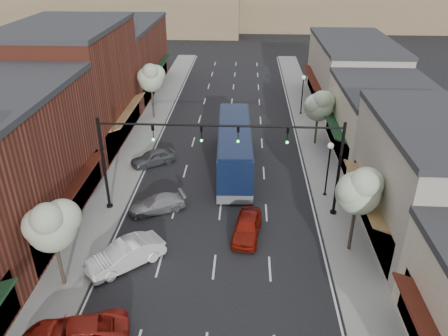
# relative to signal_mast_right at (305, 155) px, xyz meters

# --- Properties ---
(ground) EXTENTS (160.00, 160.00, 0.00)m
(ground) POSITION_rel_signal_mast_right_xyz_m (-5.62, -8.00, -4.62)
(ground) COLOR black
(ground) RESTS_ON ground
(sidewalk_left) EXTENTS (2.80, 73.00, 0.15)m
(sidewalk_left) POSITION_rel_signal_mast_right_xyz_m (-14.02, 10.50, -4.55)
(sidewalk_left) COLOR gray
(sidewalk_left) RESTS_ON ground
(sidewalk_right) EXTENTS (2.80, 73.00, 0.15)m
(sidewalk_right) POSITION_rel_signal_mast_right_xyz_m (2.78, 10.50, -4.55)
(sidewalk_right) COLOR gray
(sidewalk_right) RESTS_ON ground
(curb_left) EXTENTS (0.25, 73.00, 0.17)m
(curb_left) POSITION_rel_signal_mast_right_xyz_m (-12.62, 10.50, -4.55)
(curb_left) COLOR gray
(curb_left) RESTS_ON ground
(curb_right) EXTENTS (0.25, 73.00, 0.17)m
(curb_right) POSITION_rel_signal_mast_right_xyz_m (1.38, 10.50, -4.55)
(curb_right) COLOR gray
(curb_right) RESTS_ON ground
(bldg_left_midfar) EXTENTS (10.14, 14.10, 10.90)m
(bldg_left_midfar) POSITION_rel_signal_mast_right_xyz_m (-19.86, 12.00, 0.78)
(bldg_left_midfar) COLOR brown
(bldg_left_midfar) RESTS_ON ground
(bldg_left_far) EXTENTS (10.14, 18.10, 8.40)m
(bldg_left_far) POSITION_rel_signal_mast_right_xyz_m (-19.84, 28.00, -0.46)
(bldg_left_far) COLOR brown
(bldg_left_far) RESTS_ON ground
(bldg_right_midnear) EXTENTS (9.14, 12.10, 7.90)m
(bldg_right_midnear) POSITION_rel_signal_mast_right_xyz_m (8.10, -2.00, -0.72)
(bldg_right_midnear) COLOR #A2998B
(bldg_right_midnear) RESTS_ON ground
(bldg_right_midfar) EXTENTS (9.14, 12.10, 6.40)m
(bldg_right_midfar) POSITION_rel_signal_mast_right_xyz_m (8.08, 10.00, -1.46)
(bldg_right_midfar) COLOR beige
(bldg_right_midfar) RESTS_ON ground
(bldg_right_far) EXTENTS (9.14, 16.10, 7.40)m
(bldg_right_far) POSITION_rel_signal_mast_right_xyz_m (8.09, 24.00, -0.96)
(bldg_right_far) COLOR #A2998B
(bldg_right_far) RESTS_ON ground
(hill_near) EXTENTS (50.00, 20.00, 8.00)m
(hill_near) POSITION_rel_signal_mast_right_xyz_m (-30.62, 70.00, -0.62)
(hill_near) COLOR #7A6647
(hill_near) RESTS_ON ground
(signal_mast_right) EXTENTS (8.22, 0.46, 7.00)m
(signal_mast_right) POSITION_rel_signal_mast_right_xyz_m (0.00, 0.00, 0.00)
(signal_mast_right) COLOR black
(signal_mast_right) RESTS_ON ground
(signal_mast_left) EXTENTS (8.22, 0.46, 7.00)m
(signal_mast_left) POSITION_rel_signal_mast_right_xyz_m (-11.24, 0.00, 0.00)
(signal_mast_left) COLOR black
(signal_mast_left) RESTS_ON ground
(tree_right_near) EXTENTS (2.85, 2.65, 5.95)m
(tree_right_near) POSITION_rel_signal_mast_right_xyz_m (2.73, -4.05, -0.17)
(tree_right_near) COLOR #47382B
(tree_right_near) RESTS_ON ground
(tree_right_far) EXTENTS (2.85, 2.65, 5.43)m
(tree_right_far) POSITION_rel_signal_mast_right_xyz_m (2.73, 11.95, -0.63)
(tree_right_far) COLOR #47382B
(tree_right_far) RESTS_ON ground
(tree_left_near) EXTENTS (2.85, 2.65, 5.69)m
(tree_left_near) POSITION_rel_signal_mast_right_xyz_m (-13.87, -8.05, -0.40)
(tree_left_near) COLOR #47382B
(tree_left_near) RESTS_ON ground
(tree_left_far) EXTENTS (2.85, 2.65, 6.13)m
(tree_left_far) POSITION_rel_signal_mast_right_xyz_m (-13.87, 17.95, -0.02)
(tree_left_far) COLOR #47382B
(tree_left_far) RESTS_ON ground
(lamp_post_near) EXTENTS (0.44, 0.44, 4.44)m
(lamp_post_near) POSITION_rel_signal_mast_right_xyz_m (2.18, 2.50, -1.62)
(lamp_post_near) COLOR black
(lamp_post_near) RESTS_ON ground
(lamp_post_far) EXTENTS (0.44, 0.44, 4.44)m
(lamp_post_far) POSITION_rel_signal_mast_right_xyz_m (2.18, 20.00, -1.62)
(lamp_post_far) COLOR black
(lamp_post_far) RESTS_ON ground
(coach_bus) EXTENTS (3.12, 12.31, 3.73)m
(coach_bus) POSITION_rel_signal_mast_right_xyz_m (-4.82, 6.78, -2.68)
(coach_bus) COLOR #0D1837
(coach_bus) RESTS_ON ground
(red_hatchback) EXTENTS (2.21, 4.33, 1.41)m
(red_hatchback) POSITION_rel_signal_mast_right_xyz_m (-3.70, -2.78, -3.92)
(red_hatchback) COLOR maroon
(red_hatchback) RESTS_ON ground
(parked_car_a) EXTENTS (5.56, 3.55, 1.43)m
(parked_car_a) POSITION_rel_signal_mast_right_xyz_m (-11.82, -12.05, -3.91)
(parked_car_a) COLOR maroon
(parked_car_a) RESTS_ON ground
(parked_car_b) EXTENTS (4.61, 4.32, 1.55)m
(parked_car_b) POSITION_rel_signal_mast_right_xyz_m (-10.86, -6.09, -3.85)
(parked_car_b) COLOR silver
(parked_car_b) RESTS_ON ground
(parked_car_c) EXTENTS (4.34, 3.15, 1.17)m
(parked_car_c) POSITION_rel_signal_mast_right_xyz_m (-10.11, -0.14, -4.04)
(parked_car_c) COLOR #97989C
(parked_car_c) RESTS_ON ground
(parked_car_d) EXTENTS (4.07, 3.53, 1.32)m
(parked_car_d) POSITION_rel_signal_mast_right_xyz_m (-11.82, 7.10, -3.96)
(parked_car_d) COLOR #4F5256
(parked_car_d) RESTS_ON ground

